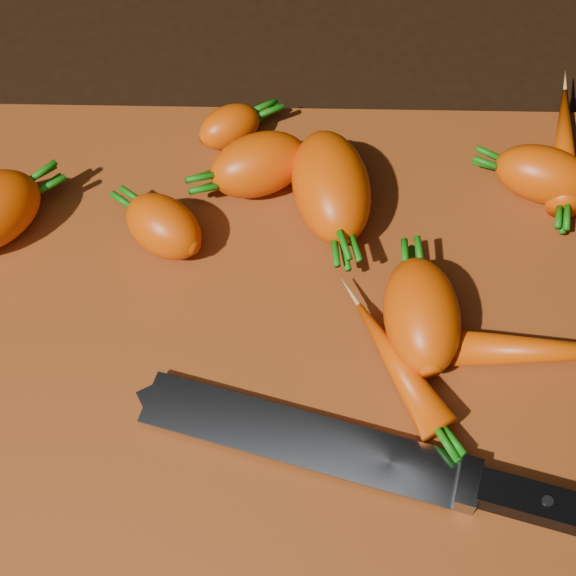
{
  "coord_description": "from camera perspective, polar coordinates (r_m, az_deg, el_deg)",
  "views": [
    {
      "loc": [
        0.01,
        -0.29,
        0.5
      ],
      "look_at": [
        0.0,
        0.01,
        0.03
      ],
      "focal_mm": 50.0,
      "sensor_mm": 36.0,
      "label": 1
    }
  ],
  "objects": [
    {
      "name": "ground",
      "position": [
        0.58,
        -0.02,
        -2.68
      ],
      "size": [
        2.0,
        2.0,
        0.01
      ],
      "primitive_type": "cube",
      "color": "black"
    },
    {
      "name": "cutting_board",
      "position": [
        0.57,
        -0.02,
        -2.13
      ],
      "size": [
        0.5,
        0.4,
        0.01
      ],
      "primitive_type": "cube",
      "color": "#853911",
      "rests_on": "ground"
    },
    {
      "name": "carrot_1",
      "position": [
        0.59,
        -8.84,
        4.35
      ],
      "size": [
        0.08,
        0.07,
        0.04
      ],
      "primitive_type": "ellipsoid",
      "rotation": [
        0.0,
        0.0,
        2.48
      ],
      "color": "#F04D04",
      "rests_on": "cutting_board"
    },
    {
      "name": "carrot_2",
      "position": [
        0.6,
        3.07,
        7.22
      ],
      "size": [
        0.07,
        0.11,
        0.06
      ],
      "primitive_type": "ellipsoid",
      "rotation": [
        0.0,
        0.0,
        -1.4
      ],
      "color": "#F04D04",
      "rests_on": "cutting_board"
    },
    {
      "name": "carrot_3",
      "position": [
        0.54,
        9.47,
        -1.91
      ],
      "size": [
        0.06,
        0.09,
        0.05
      ],
      "primitive_type": "ellipsoid",
      "rotation": [
        0.0,
        0.0,
        1.64
      ],
      "color": "#F04D04",
      "rests_on": "cutting_board"
    },
    {
      "name": "carrot_4",
      "position": [
        0.62,
        -2.08,
        8.76
      ],
      "size": [
        0.09,
        0.08,
        0.05
      ],
      "primitive_type": "ellipsoid",
      "rotation": [
        0.0,
        0.0,
        3.56
      ],
      "color": "#F04D04",
      "rests_on": "cutting_board"
    },
    {
      "name": "carrot_5",
      "position": [
        0.65,
        -4.16,
        11.36
      ],
      "size": [
        0.06,
        0.06,
        0.03
      ],
      "primitive_type": "ellipsoid",
      "rotation": [
        0.0,
        0.0,
        0.57
      ],
      "color": "#F04D04",
      "rests_on": "cutting_board"
    },
    {
      "name": "carrot_6",
      "position": [
        0.64,
        17.71,
        7.68
      ],
      "size": [
        0.08,
        0.06,
        0.04
      ],
      "primitive_type": "ellipsoid",
      "rotation": [
        0.0,
        0.0,
        2.81
      ],
      "color": "#F04D04",
      "rests_on": "cutting_board"
    },
    {
      "name": "carrot_7",
      "position": [
        0.68,
        19.04,
        9.5
      ],
      "size": [
        0.05,
        0.13,
        0.03
      ],
      "primitive_type": "ellipsoid",
      "rotation": [
        0.0,
        0.0,
        1.4
      ],
      "color": "#F04D04",
      "rests_on": "cutting_board"
    },
    {
      "name": "carrot_8",
      "position": [
        0.57,
        18.73,
        -4.27
      ],
      "size": [
        0.14,
        0.03,
        0.02
      ],
      "primitive_type": "ellipsoid",
      "rotation": [
        0.0,
        0.0,
        -0.01
      ],
      "color": "#F04D04",
      "rests_on": "cutting_board"
    },
    {
      "name": "carrot_9",
      "position": [
        0.54,
        7.81,
        -5.43
      ],
      "size": [
        0.07,
        0.1,
        0.03
      ],
      "primitive_type": "ellipsoid",
      "rotation": [
        0.0,
        0.0,
        2.06
      ],
      "color": "#F04D04",
      "rests_on": "cutting_board"
    },
    {
      "name": "knife",
      "position": [
        0.51,
        2.93,
        -11.16
      ],
      "size": [
        0.33,
        0.11,
        0.02
      ],
      "rotation": [
        0.0,
        0.0,
        -0.26
      ],
      "color": "gray",
      "rests_on": "cutting_board"
    }
  ]
}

